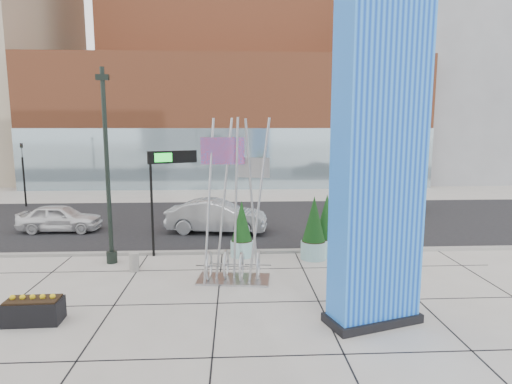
{
  "coord_description": "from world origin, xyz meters",
  "views": [
    {
      "loc": [
        1.54,
        -12.96,
        5.15
      ],
      "look_at": [
        2.29,
        2.0,
        2.84
      ],
      "focal_mm": 30.0,
      "sensor_mm": 36.0,
      "label": 1
    }
  ],
  "objects_px": {
    "lamp_post": "(108,186)",
    "overhead_street_sign": "(169,167)",
    "blue_pylon": "(378,173)",
    "car_white_west": "(60,218)",
    "public_art_sculpture": "(234,239)",
    "car_silver_mid": "(217,217)",
    "concrete_bollard": "(134,262)"
  },
  "relations": [
    {
      "from": "lamp_post",
      "to": "overhead_street_sign",
      "type": "distance_m",
      "value": 2.37
    },
    {
      "from": "blue_pylon",
      "to": "overhead_street_sign",
      "type": "bearing_deg",
      "value": 117.04
    },
    {
      "from": "car_white_west",
      "to": "public_art_sculpture",
      "type": "bearing_deg",
      "value": -129.0
    },
    {
      "from": "car_white_west",
      "to": "car_silver_mid",
      "type": "distance_m",
      "value": 7.74
    },
    {
      "from": "blue_pylon",
      "to": "concrete_bollard",
      "type": "height_order",
      "value": "blue_pylon"
    },
    {
      "from": "blue_pylon",
      "to": "public_art_sculpture",
      "type": "bearing_deg",
      "value": 120.12
    },
    {
      "from": "lamp_post",
      "to": "blue_pylon",
      "type": "bearing_deg",
      "value": -33.06
    },
    {
      "from": "public_art_sculpture",
      "to": "overhead_street_sign",
      "type": "distance_m",
      "value": 4.42
    },
    {
      "from": "blue_pylon",
      "to": "public_art_sculpture",
      "type": "distance_m",
      "value": 5.56
    },
    {
      "from": "blue_pylon",
      "to": "overhead_street_sign",
      "type": "xyz_separation_m",
      "value": [
        -6.18,
        6.21,
        -0.39
      ]
    },
    {
      "from": "overhead_street_sign",
      "to": "car_silver_mid",
      "type": "height_order",
      "value": "overhead_street_sign"
    },
    {
      "from": "public_art_sculpture",
      "to": "concrete_bollard",
      "type": "height_order",
      "value": "public_art_sculpture"
    },
    {
      "from": "concrete_bollard",
      "to": "car_silver_mid",
      "type": "height_order",
      "value": "car_silver_mid"
    },
    {
      "from": "lamp_post",
      "to": "car_white_west",
      "type": "height_order",
      "value": "lamp_post"
    },
    {
      "from": "blue_pylon",
      "to": "lamp_post",
      "type": "xyz_separation_m",
      "value": [
        -8.32,
        5.42,
        -1.02
      ]
    },
    {
      "from": "overhead_street_sign",
      "to": "car_white_west",
      "type": "distance_m",
      "value": 7.99
    },
    {
      "from": "lamp_post",
      "to": "concrete_bollard",
      "type": "bearing_deg",
      "value": -43.05
    },
    {
      "from": "public_art_sculpture",
      "to": "car_white_west",
      "type": "bearing_deg",
      "value": 147.13
    },
    {
      "from": "car_silver_mid",
      "to": "public_art_sculpture",
      "type": "bearing_deg",
      "value": -164.08
    },
    {
      "from": "lamp_post",
      "to": "car_white_west",
      "type": "relative_size",
      "value": 1.85
    },
    {
      "from": "concrete_bollard",
      "to": "overhead_street_sign",
      "type": "height_order",
      "value": "overhead_street_sign"
    },
    {
      "from": "blue_pylon",
      "to": "public_art_sculpture",
      "type": "xyz_separation_m",
      "value": [
        -3.66,
        3.31,
        -2.56
      ]
    },
    {
      "from": "blue_pylon",
      "to": "overhead_street_sign",
      "type": "distance_m",
      "value": 8.77
    },
    {
      "from": "public_art_sculpture",
      "to": "overhead_street_sign",
      "type": "relative_size",
      "value": 1.3
    },
    {
      "from": "public_art_sculpture",
      "to": "blue_pylon",
      "type": "bearing_deg",
      "value": -34.86
    },
    {
      "from": "car_white_west",
      "to": "car_silver_mid",
      "type": "height_order",
      "value": "car_silver_mid"
    },
    {
      "from": "blue_pylon",
      "to": "car_silver_mid",
      "type": "height_order",
      "value": "blue_pylon"
    },
    {
      "from": "concrete_bollard",
      "to": "overhead_street_sign",
      "type": "xyz_separation_m",
      "value": [
        1.07,
        1.8,
        3.26
      ]
    },
    {
      "from": "overhead_street_sign",
      "to": "concrete_bollard",
      "type": "bearing_deg",
      "value": -145.02
    },
    {
      "from": "lamp_post",
      "to": "overhead_street_sign",
      "type": "xyz_separation_m",
      "value": [
        2.14,
        0.8,
        0.63
      ]
    },
    {
      "from": "concrete_bollard",
      "to": "car_silver_mid",
      "type": "xyz_separation_m",
      "value": [
        2.73,
        5.53,
        0.46
      ]
    },
    {
      "from": "lamp_post",
      "to": "car_silver_mid",
      "type": "distance_m",
      "value": 6.3
    }
  ]
}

